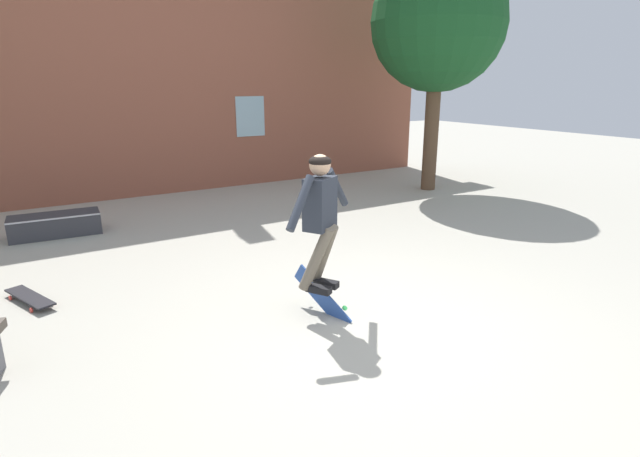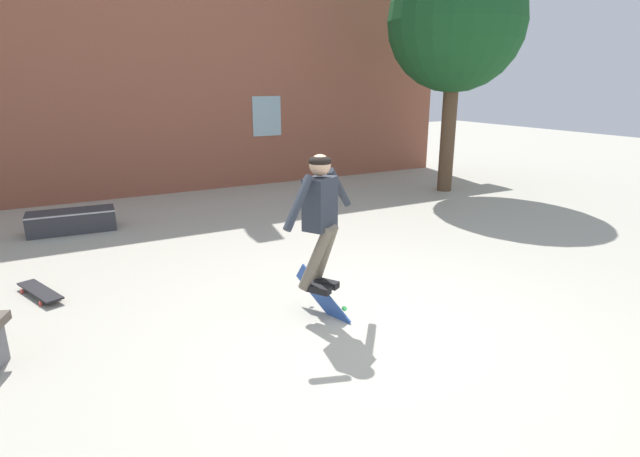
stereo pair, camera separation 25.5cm
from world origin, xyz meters
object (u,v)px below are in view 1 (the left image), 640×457
Objects in this scene: skateboard_resting at (30,297)px; skater at (320,211)px; tree_right at (438,24)px; skateboard_flipping at (322,298)px; skate_ledge at (55,225)px.

skater is at bearing -148.10° from skateboard_resting.
tree_right is 5.87× the size of skateboard_resting.
skate_ledge is at bearing -169.87° from skateboard_flipping.
tree_right is 7.25m from skater.
skate_ledge is 2.71m from skateboard_resting.
skater is 1.66× the size of skateboard_resting.
skater is at bearing -142.49° from tree_right.
skate_ledge reaches higher than skateboard_resting.
skate_ledge is 5.15m from skater.
skate_ledge is at bearing 173.74° from skater.
tree_right is at bearing 0.11° from skate_ledge.
skateboard_resting is (-2.66, 1.87, -0.09)m from skateboard_flipping.
skate_ledge is 1.59× the size of skateboard_resting.
skateboard_flipping is (0.07, 0.06, -0.98)m from skater.
skate_ledge is at bearing -31.51° from skateboard_resting.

